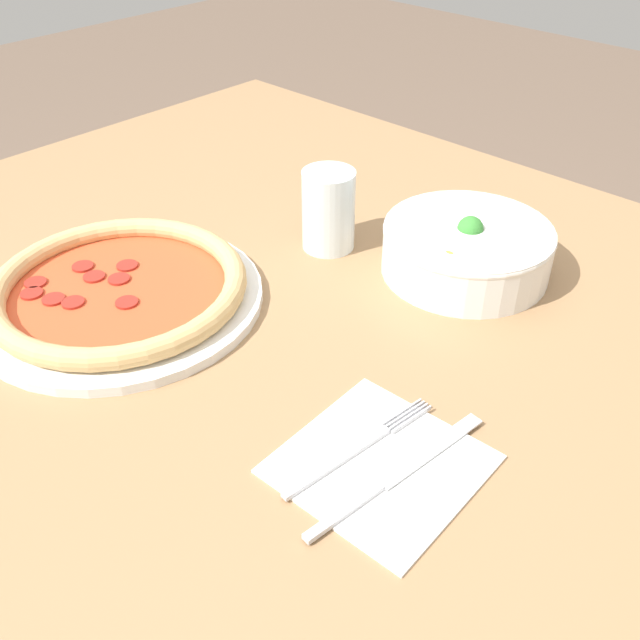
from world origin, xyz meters
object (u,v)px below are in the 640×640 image
object	(u,v)px
glass	(328,210)
bowl	(467,247)
knife	(391,479)
fork	(358,448)
pizza	(119,290)

from	to	relation	value
glass	bowl	bearing A→B (deg)	22.44
bowl	knife	size ratio (longest dim) A/B	0.98
fork	pizza	bearing A→B (deg)	97.87
pizza	knife	size ratio (longest dim) A/B	1.57
pizza	knife	distance (m)	0.41
bowl	glass	bearing A→B (deg)	-157.56
knife	glass	bearing A→B (deg)	56.51
glass	knife	bearing A→B (deg)	-39.69
glass	pizza	bearing A→B (deg)	-108.43
fork	glass	bearing A→B (deg)	53.05
bowl	knife	xyz separation A→B (m)	(0.15, -0.33, -0.03)
fork	knife	size ratio (longest dim) A/B	0.83
bowl	knife	distance (m)	0.37
pizza	glass	xyz separation A→B (m)	(0.09, 0.27, 0.04)
bowl	fork	distance (m)	0.34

